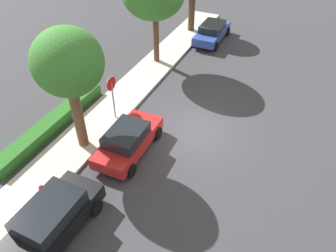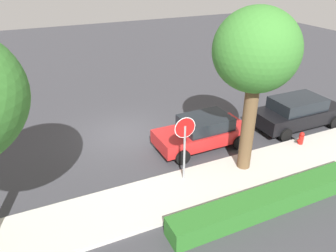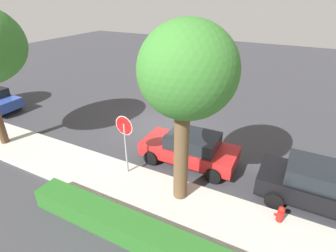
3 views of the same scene
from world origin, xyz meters
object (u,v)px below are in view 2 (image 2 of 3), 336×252
fire_hydrant (301,139)px  stop_sign (185,139)px  parked_car_red (203,131)px  street_tree_far (256,53)px  parked_car_black (298,112)px

fire_hydrant → stop_sign: bearing=1.0°
parked_car_red → street_tree_far: size_ratio=0.67×
street_tree_far → fire_hydrant: 5.40m
parked_car_black → parked_car_red: bearing=-3.2°
stop_sign → street_tree_far: size_ratio=0.43×
parked_car_red → parked_car_black: (-5.19, 0.29, 0.07)m
parked_car_black → street_tree_far: street_tree_far is taller
parked_car_black → street_tree_far: bearing=21.7°
street_tree_far → parked_car_red: bearing=-72.7°
parked_car_black → fire_hydrant: bearing=51.8°
parked_car_red → street_tree_far: 4.47m
street_tree_far → fire_hydrant: (-3.30, -0.24, -4.27)m
street_tree_far → fire_hydrant: street_tree_far is taller
stop_sign → parked_car_black: bearing=-166.8°
fire_hydrant → street_tree_far: bearing=4.1°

